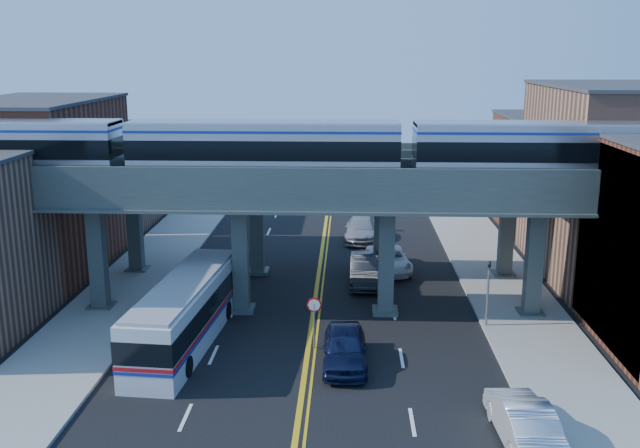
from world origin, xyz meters
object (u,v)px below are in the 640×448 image
Objects in this scene: transit_train at (264,149)px; car_parked_curb at (523,420)px; stop_sign at (314,314)px; traffic_signal at (488,286)px; car_lane_d at (361,229)px; car_lane_a at (345,348)px; car_lane_c at (389,260)px; car_lane_b at (366,270)px; transit_bus at (186,312)px.

transit_train is 8.70× the size of car_parked_curb.
transit_train is at bearing 119.90° from stop_sign.
car_parked_curb is at bearing -49.98° from transit_train.
traffic_signal is 18.99m from car_lane_d.
car_lane_a is 0.88× the size of car_lane_d.
transit_train reaches higher than car_lane_d.
transit_train reaches higher than car_parked_curb.
stop_sign is at bearing 127.94° from car_lane_a.
stop_sign is 0.52× the size of car_lane_a.
transit_train is 13.62m from car_lane_c.
car_lane_d is at bearing 95.32° from car_lane_c.
car_lane_c is (1.60, 2.83, -0.15)m from car_lane_b.
car_lane_a is 22.75m from car_lane_d.
car_lane_d is (-0.13, 10.74, -0.06)m from car_lane_b.
stop_sign is 0.52× the size of car_parked_curb.
car_lane_b is 10.74m from car_lane_d.
stop_sign is 0.64× the size of traffic_signal.
car_lane_c is (10.73, 12.45, -0.83)m from transit_bus.
traffic_signal is 0.76× the size of car_lane_c.
traffic_signal is 15.53m from transit_bus.
car_lane_a is 0.94× the size of car_lane_c.
transit_bus is (-15.31, -2.52, -0.72)m from traffic_signal.
transit_train is at bearing 121.76° from car_lane_a.
car_lane_b is 3.25m from car_lane_c.
car_lane_b reaches higher than car_lane_c.
car_lane_b reaches higher than car_lane_a.
transit_bus reaches higher than stop_sign.
car_lane_a is at bearing -146.63° from traffic_signal.
transit_train is 7.71× the size of car_lane_d.
stop_sign reaches higher than car_lane_d.
car_lane_b is at bearing -76.67° from car_parked_curb.
transit_train is at bearing -53.27° from car_parked_curb.
car_lane_d is at bearing -82.39° from car_parked_curb.
traffic_signal is 0.81× the size of car_lane_a.
car_lane_a is (-7.40, -4.87, -1.44)m from traffic_signal.
traffic_signal reaches higher than car_lane_a.
car_lane_a reaches higher than car_lane_c.
stop_sign is 11.59m from car_parked_curb.
traffic_signal is 0.75× the size of car_lane_b.
transit_train reaches higher than car_lane_c.
transit_bus is 16.46m from car_lane_c.
car_lane_c is at bearing 47.81° from transit_train.
car_lane_d is (-1.73, 7.91, 0.09)m from car_lane_c.
traffic_signal is 8.98m from car_lane_a.
transit_train is 8.76× the size of car_lane_a.
transit_bus is 16.97m from car_parked_curb.
traffic_signal reaches higher than transit_bus.
traffic_signal reaches higher than car_lane_c.
traffic_signal is 0.80× the size of car_parked_curb.
transit_train is 8.25× the size of car_lane_c.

